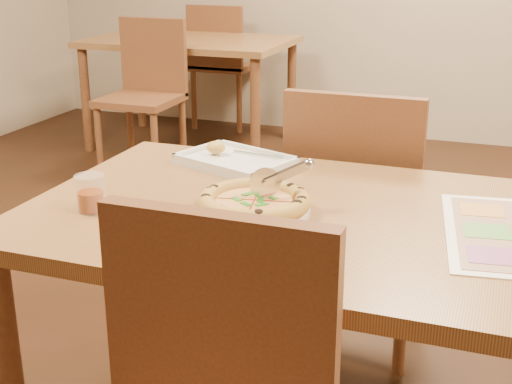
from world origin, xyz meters
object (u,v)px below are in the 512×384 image
(pizza_cutter, at_px, (280,177))
(appetizer_tray, at_px, (234,161))
(chair_far, at_px, (356,193))
(pizza, at_px, (254,202))
(dining_table, at_px, (303,245))
(bg_chair_near, at_px, (147,77))
(bg_table, at_px, (190,52))
(glass_tumbler, at_px, (91,195))
(plate, at_px, (256,210))
(bg_chair_far, at_px, (220,52))

(pizza_cutter, relative_size, appetizer_tray, 0.36)
(chair_far, height_order, pizza, chair_far)
(dining_table, distance_m, pizza_cutter, 0.18)
(chair_far, height_order, bg_chair_near, same)
(chair_far, relative_size, bg_chair_near, 1.00)
(bg_chair_near, bearing_deg, chair_far, -44.94)
(dining_table, height_order, pizza_cutter, pizza_cutter)
(chair_far, relative_size, pizza_cutter, 3.69)
(bg_table, relative_size, pizza, 4.95)
(glass_tumbler, bearing_deg, pizza_cutter, 21.27)
(bg_table, xyz_separation_m, plate, (1.50, -2.84, 0.09))
(bg_chair_far, distance_m, pizza, 3.67)
(bg_chair_far, bearing_deg, plate, 114.13)
(pizza, relative_size, pizza_cutter, 2.06)
(appetizer_tray, bearing_deg, pizza_cutter, -51.70)
(pizza_cutter, bearing_deg, pizza, -173.76)
(pizza_cutter, xyz_separation_m, glass_tumbler, (-0.41, -0.16, -0.04))
(pizza_cutter, relative_size, glass_tumbler, 1.46)
(bg_chair_near, height_order, pizza_cutter, bg_chair_near)
(pizza, bearing_deg, bg_chair_far, 114.06)
(dining_table, xyz_separation_m, chair_far, (-0.00, 0.60, -0.07))
(appetizer_tray, bearing_deg, dining_table, -45.00)
(plate, relative_size, pizza_cutter, 1.97)
(dining_table, distance_m, glass_tumbler, 0.51)
(glass_tumbler, bearing_deg, appetizer_tray, 68.40)
(chair_far, height_order, bg_chair_far, same)
(bg_chair_far, bearing_deg, pizza, 114.06)
(dining_table, relative_size, bg_chair_near, 2.77)
(bg_table, distance_m, glass_tumbler, 3.18)
(dining_table, height_order, pizza, pizza)
(pizza_cutter, bearing_deg, glass_tumbler, 167.80)
(pizza, xyz_separation_m, appetizer_tray, (-0.18, 0.33, -0.02))
(plate, bearing_deg, bg_chair_far, 114.13)
(bg_chair_near, height_order, bg_chair_far, same)
(bg_chair_near, bearing_deg, bg_chair_far, 90.00)
(bg_chair_near, bearing_deg, dining_table, -53.95)
(chair_far, xyz_separation_m, bg_chair_far, (-1.60, 2.70, 0.00))
(plate, bearing_deg, bg_chair_near, 123.77)
(plate, relative_size, appetizer_tray, 0.71)
(glass_tumbler, bearing_deg, dining_table, 19.32)
(chair_far, xyz_separation_m, pizza_cutter, (-0.06, -0.61, 0.23))
(dining_table, height_order, glass_tumbler, glass_tumbler)
(pizza_cutter, bearing_deg, appetizer_tray, 94.83)
(bg_chair_far, bearing_deg, bg_chair_near, 90.00)
(chair_far, distance_m, bg_chair_far, 3.14)
(bg_table, height_order, plate, plate)
(glass_tumbler, bearing_deg, chair_far, 58.60)
(bg_table, height_order, bg_chair_near, bg_chair_near)
(dining_table, height_order, bg_chair_near, bg_chair_near)
(dining_table, bearing_deg, glass_tumbler, -160.68)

